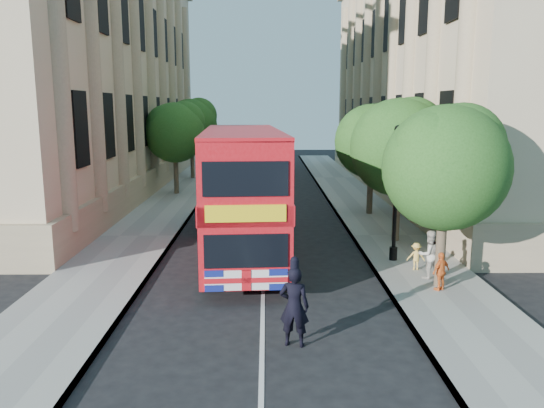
{
  "coord_description": "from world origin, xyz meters",
  "views": [
    {
      "loc": [
        0.12,
        -13.65,
        5.96
      ],
      "look_at": [
        0.33,
        6.11,
        2.3
      ],
      "focal_mm": 35.0,
      "sensor_mm": 36.0,
      "label": 1
    }
  ],
  "objects_px": {
    "lamp_post": "(396,199)",
    "police_constable": "(294,306)",
    "double_decker_bus": "(242,189)",
    "box_van": "(228,199)",
    "woman_pedestrian": "(429,254)"
  },
  "relations": [
    {
      "from": "lamp_post",
      "to": "police_constable",
      "type": "bearing_deg",
      "value": -120.47
    },
    {
      "from": "double_decker_bus",
      "to": "box_van",
      "type": "xyz_separation_m",
      "value": [
        -0.97,
        5.44,
        -1.34
      ]
    },
    {
      "from": "lamp_post",
      "to": "police_constable",
      "type": "distance_m",
      "value": 8.4
    },
    {
      "from": "double_decker_bus",
      "to": "woman_pedestrian",
      "type": "relative_size",
      "value": 6.52
    },
    {
      "from": "lamp_post",
      "to": "box_van",
      "type": "height_order",
      "value": "lamp_post"
    },
    {
      "from": "lamp_post",
      "to": "woman_pedestrian",
      "type": "distance_m",
      "value": 2.76
    },
    {
      "from": "lamp_post",
      "to": "double_decker_bus",
      "type": "distance_m",
      "value": 5.89
    },
    {
      "from": "double_decker_bus",
      "to": "police_constable",
      "type": "relative_size",
      "value": 5.28
    },
    {
      "from": "police_constable",
      "to": "double_decker_bus",
      "type": "bearing_deg",
      "value": -66.13
    },
    {
      "from": "police_constable",
      "to": "woman_pedestrian",
      "type": "relative_size",
      "value": 1.23
    },
    {
      "from": "double_decker_bus",
      "to": "police_constable",
      "type": "bearing_deg",
      "value": -82.0
    },
    {
      "from": "lamp_post",
      "to": "box_van",
      "type": "relative_size",
      "value": 1.02
    },
    {
      "from": "woman_pedestrian",
      "to": "double_decker_bus",
      "type": "bearing_deg",
      "value": -39.26
    },
    {
      "from": "double_decker_bus",
      "to": "woman_pedestrian",
      "type": "height_order",
      "value": "double_decker_bus"
    },
    {
      "from": "lamp_post",
      "to": "woman_pedestrian",
      "type": "height_order",
      "value": "lamp_post"
    }
  ]
}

